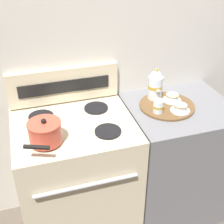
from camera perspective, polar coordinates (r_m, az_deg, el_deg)
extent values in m
plane|color=brown|center=(2.55, 2.35, -17.91)|extent=(6.00, 6.00, 0.00)
cube|color=beige|center=(2.13, 0.09, 8.54)|extent=(6.00, 0.05, 2.20)
cube|color=beige|center=(2.16, -6.28, -12.18)|extent=(0.73, 0.60, 0.90)
cylinder|color=silver|center=(1.76, -4.60, -13.27)|extent=(0.59, 0.02, 0.02)
cylinder|color=black|center=(1.97, -12.84, -0.82)|extent=(0.15, 0.15, 0.01)
cylinder|color=black|center=(2.01, -2.93, 0.74)|extent=(0.15, 0.15, 0.01)
cylinder|color=black|center=(1.75, -11.89, -5.43)|extent=(0.15, 0.15, 0.01)
cylinder|color=black|center=(1.79, -0.74, -3.55)|extent=(0.15, 0.15, 0.01)
cube|color=beige|center=(2.05, -8.80, 4.92)|extent=(0.72, 0.05, 0.23)
cube|color=black|center=(2.03, -8.68, 4.60)|extent=(0.59, 0.01, 0.08)
cube|color=slate|center=(2.35, 11.27, -8.45)|extent=(0.68, 0.60, 0.90)
cylinder|color=#D14C38|center=(1.71, -12.12, -3.79)|extent=(0.18, 0.18, 0.11)
cylinder|color=#D14C38|center=(1.68, -12.35, -2.10)|extent=(0.18, 0.18, 0.01)
sphere|color=black|center=(1.67, -12.42, -1.62)|extent=(0.03, 0.03, 0.03)
cylinder|color=black|center=(1.58, -13.65, -6.27)|extent=(0.13, 0.07, 0.02)
cylinder|color=brown|center=(2.07, 10.01, 1.13)|extent=(0.36, 0.36, 0.01)
cylinder|color=silver|center=(2.09, 7.88, 4.46)|extent=(0.09, 0.09, 0.16)
cylinder|color=gold|center=(2.09, 7.90, 4.65)|extent=(0.10, 0.10, 0.02)
sphere|color=silver|center=(2.06, 8.04, 6.40)|extent=(0.08, 0.08, 0.08)
sphere|color=gold|center=(2.04, 8.14, 7.62)|extent=(0.02, 0.02, 0.02)
cone|color=silver|center=(2.03, 8.70, 3.78)|extent=(0.03, 0.07, 0.06)
cylinder|color=silver|center=(2.01, 12.33, 0.27)|extent=(0.12, 0.12, 0.01)
cylinder|color=silver|center=(2.00, 12.41, 0.83)|extent=(0.08, 0.08, 0.04)
cylinder|color=gold|center=(1.99, 12.46, 1.22)|extent=(0.08, 0.08, 0.01)
cylinder|color=silver|center=(2.12, 10.88, 2.14)|extent=(0.12, 0.12, 0.01)
cylinder|color=silver|center=(2.10, 10.94, 2.69)|extent=(0.08, 0.08, 0.04)
cylinder|color=gold|center=(2.10, 10.98, 3.06)|extent=(0.08, 0.08, 0.01)
cylinder|color=silver|center=(1.95, 8.47, 1.04)|extent=(0.07, 0.07, 0.08)
cylinder|color=gold|center=(1.95, 8.47, 1.04)|extent=(0.07, 0.07, 0.02)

